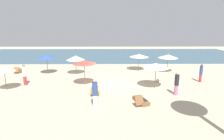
{
  "coord_description": "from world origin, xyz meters",
  "views": [
    {
      "loc": [
        0.15,
        -16.33,
        5.38
      ],
      "look_at": [
        0.34,
        1.06,
        1.1
      ],
      "focal_mm": 29.69,
      "sensor_mm": 36.0,
      "label": 1
    }
  ],
  "objects_px": {
    "umbrella_4": "(168,56)",
    "person_1": "(24,75)",
    "umbrella_6": "(76,58)",
    "person_3": "(177,83)",
    "umbrella_2": "(4,69)",
    "person_2": "(201,73)",
    "dog": "(158,80)",
    "umbrella_1": "(84,62)",
    "umbrella_5": "(156,65)",
    "umbrella_3": "(139,56)",
    "lounger_2": "(96,91)",
    "lounger_0": "(20,71)",
    "umbrella_0": "(47,57)",
    "lounger_1": "(141,101)",
    "person_0": "(95,93)"
  },
  "relations": [
    {
      "from": "lounger_1",
      "to": "person_1",
      "type": "bearing_deg",
      "value": 157.48
    },
    {
      "from": "umbrella_2",
      "to": "umbrella_6",
      "type": "height_order",
      "value": "umbrella_6"
    },
    {
      "from": "dog",
      "to": "umbrella_3",
      "type": "bearing_deg",
      "value": 105.2
    },
    {
      "from": "umbrella_1",
      "to": "person_2",
      "type": "xyz_separation_m",
      "value": [
        10.95,
        0.81,
        -1.24
      ]
    },
    {
      "from": "umbrella_3",
      "to": "person_2",
      "type": "xyz_separation_m",
      "value": [
        5.22,
        -4.73,
        -0.9
      ]
    },
    {
      "from": "umbrella_6",
      "to": "person_0",
      "type": "xyz_separation_m",
      "value": [
        2.77,
        -8.47,
        -0.85
      ]
    },
    {
      "from": "umbrella_2",
      "to": "umbrella_4",
      "type": "height_order",
      "value": "umbrella_4"
    },
    {
      "from": "umbrella_1",
      "to": "person_0",
      "type": "xyz_separation_m",
      "value": [
        1.29,
        -4.59,
        -1.16
      ]
    },
    {
      "from": "umbrella_1",
      "to": "person_1",
      "type": "xyz_separation_m",
      "value": [
        -5.46,
        0.09,
        -1.16
      ]
    },
    {
      "from": "umbrella_2",
      "to": "dog",
      "type": "xyz_separation_m",
      "value": [
        13.43,
        2.22,
        -1.59
      ]
    },
    {
      "from": "person_0",
      "to": "umbrella_5",
      "type": "bearing_deg",
      "value": 37.7
    },
    {
      "from": "umbrella_2",
      "to": "umbrella_5",
      "type": "height_order",
      "value": "umbrella_5"
    },
    {
      "from": "lounger_1",
      "to": "dog",
      "type": "height_order",
      "value": "lounger_1"
    },
    {
      "from": "umbrella_0",
      "to": "umbrella_3",
      "type": "distance_m",
      "value": 10.55
    },
    {
      "from": "person_3",
      "to": "umbrella_3",
      "type": "bearing_deg",
      "value": 102.05
    },
    {
      "from": "umbrella_2",
      "to": "umbrella_4",
      "type": "relative_size",
      "value": 0.88
    },
    {
      "from": "umbrella_3",
      "to": "person_0",
      "type": "height_order",
      "value": "umbrella_3"
    },
    {
      "from": "umbrella_0",
      "to": "person_0",
      "type": "bearing_deg",
      "value": -55.31
    },
    {
      "from": "lounger_1",
      "to": "person_0",
      "type": "xyz_separation_m",
      "value": [
        -3.16,
        -0.58,
        0.81
      ]
    },
    {
      "from": "umbrella_4",
      "to": "person_1",
      "type": "distance_m",
      "value": 15.13
    },
    {
      "from": "umbrella_5",
      "to": "person_2",
      "type": "distance_m",
      "value": 5.14
    },
    {
      "from": "umbrella_4",
      "to": "lounger_2",
      "type": "bearing_deg",
      "value": -139.38
    },
    {
      "from": "umbrella_0",
      "to": "umbrella_3",
      "type": "bearing_deg",
      "value": 7.98
    },
    {
      "from": "umbrella_5",
      "to": "person_3",
      "type": "bearing_deg",
      "value": -53.78
    },
    {
      "from": "umbrella_2",
      "to": "lounger_0",
      "type": "xyz_separation_m",
      "value": [
        -1.77,
        6.09,
        -1.62
      ]
    },
    {
      "from": "umbrella_5",
      "to": "person_3",
      "type": "relative_size",
      "value": 1.2
    },
    {
      "from": "umbrella_4",
      "to": "umbrella_6",
      "type": "relative_size",
      "value": 1.07
    },
    {
      "from": "umbrella_2",
      "to": "umbrella_3",
      "type": "xyz_separation_m",
      "value": [
        12.2,
        6.75,
        0.02
      ]
    },
    {
      "from": "umbrella_4",
      "to": "person_3",
      "type": "bearing_deg",
      "value": -101.63
    },
    {
      "from": "umbrella_3",
      "to": "dog",
      "type": "relative_size",
      "value": 2.73
    },
    {
      "from": "umbrella_4",
      "to": "person_3",
      "type": "height_order",
      "value": "umbrella_4"
    },
    {
      "from": "umbrella_4",
      "to": "lounger_0",
      "type": "relative_size",
      "value": 1.28
    },
    {
      "from": "umbrella_5",
      "to": "lounger_0",
      "type": "xyz_separation_m",
      "value": [
        -14.43,
        5.67,
        -1.83
      ]
    },
    {
      "from": "lounger_1",
      "to": "person_1",
      "type": "distance_m",
      "value": 10.75
    },
    {
      "from": "umbrella_3",
      "to": "umbrella_6",
      "type": "distance_m",
      "value": 7.4
    },
    {
      "from": "umbrella_2",
      "to": "dog",
      "type": "bearing_deg",
      "value": 9.38
    },
    {
      "from": "umbrella_3",
      "to": "umbrella_5",
      "type": "relative_size",
      "value": 1.02
    },
    {
      "from": "umbrella_0",
      "to": "person_3",
      "type": "xyz_separation_m",
      "value": [
        12.16,
        -6.59,
        -0.98
      ]
    },
    {
      "from": "umbrella_0",
      "to": "lounger_1",
      "type": "height_order",
      "value": "umbrella_0"
    },
    {
      "from": "umbrella_4",
      "to": "person_2",
      "type": "distance_m",
      "value": 4.48
    },
    {
      "from": "umbrella_1",
      "to": "umbrella_5",
      "type": "relative_size",
      "value": 1.03
    },
    {
      "from": "umbrella_6",
      "to": "person_3",
      "type": "height_order",
      "value": "umbrella_6"
    },
    {
      "from": "umbrella_4",
      "to": "person_1",
      "type": "relative_size",
      "value": 1.15
    },
    {
      "from": "umbrella_3",
      "to": "lounger_2",
      "type": "bearing_deg",
      "value": -121.45
    },
    {
      "from": "umbrella_2",
      "to": "person_2",
      "type": "bearing_deg",
      "value": 6.64
    },
    {
      "from": "umbrella_2",
      "to": "dog",
      "type": "distance_m",
      "value": 13.71
    },
    {
      "from": "umbrella_5",
      "to": "lounger_2",
      "type": "distance_m",
      "value": 5.54
    },
    {
      "from": "umbrella_1",
      "to": "lounger_2",
      "type": "height_order",
      "value": "umbrella_1"
    },
    {
      "from": "umbrella_1",
      "to": "dog",
      "type": "bearing_deg",
      "value": 8.18
    },
    {
      "from": "umbrella_2",
      "to": "umbrella_3",
      "type": "relative_size",
      "value": 0.86
    }
  ]
}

